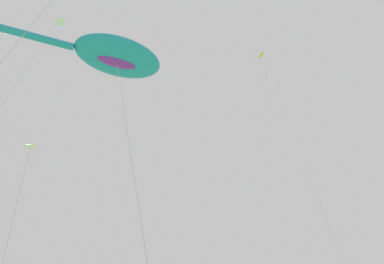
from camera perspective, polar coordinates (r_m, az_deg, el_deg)
name	(u,v)px	position (r m, az deg, el deg)	size (l,w,h in m)	color
big_show_kite	(112,56)	(22.15, -14.24, 13.24)	(14.04, 4.06, 19.65)	#1E8CBF
small_kite_diamond_red	(273,84)	(26.23, 14.43, 8.47)	(0.55, 2.81, 25.50)	yellow
small_kite_streamer_purple	(29,153)	(15.71, -27.43, -3.33)	(1.69, 1.78, 10.32)	white
small_kite_delta_white	(58,20)	(30.08, -23.08, 18.17)	(2.85, 3.69, 26.42)	white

